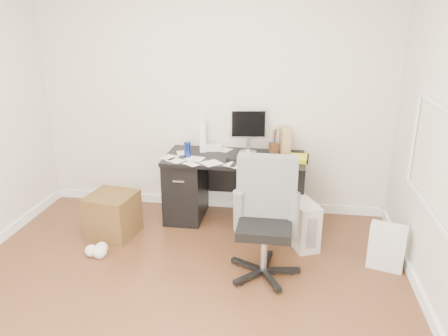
# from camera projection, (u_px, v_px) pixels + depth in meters

# --- Properties ---
(ground) EXTENTS (4.00, 4.00, 0.00)m
(ground) POSITION_uv_depth(u_px,v_px,m) (170.00, 308.00, 3.46)
(ground) COLOR #4E3019
(ground) RESTS_ON ground
(room_shell) EXTENTS (4.02, 4.02, 2.71)m
(room_shell) POSITION_uv_depth(u_px,v_px,m) (166.00, 100.00, 2.93)
(room_shell) COLOR beige
(room_shell) RESTS_ON ground
(desk) EXTENTS (1.50, 0.70, 0.75)m
(desk) POSITION_uv_depth(u_px,v_px,m) (234.00, 187.00, 4.83)
(desk) COLOR black
(desk) RESTS_ON ground
(loose_papers) EXTENTS (1.10, 0.60, 0.00)m
(loose_papers) POSITION_uv_depth(u_px,v_px,m) (216.00, 157.00, 4.69)
(loose_papers) COLOR white
(loose_papers) RESTS_ON desk
(lcd_monitor) EXTENTS (0.43, 0.28, 0.51)m
(lcd_monitor) POSITION_uv_depth(u_px,v_px,m) (248.00, 131.00, 4.73)
(lcd_monitor) COLOR silver
(lcd_monitor) RESTS_ON desk
(keyboard) EXTENTS (0.49, 0.23, 0.03)m
(keyboard) POSITION_uv_depth(u_px,v_px,m) (249.00, 159.00, 4.58)
(keyboard) COLOR black
(keyboard) RESTS_ON desk
(computer_mouse) EXTENTS (0.05, 0.05, 0.05)m
(computer_mouse) POSITION_uv_depth(u_px,v_px,m) (278.00, 159.00, 4.56)
(computer_mouse) COLOR silver
(computer_mouse) RESTS_ON desk
(travel_mug) EXTENTS (0.08, 0.08, 0.16)m
(travel_mug) POSITION_uv_depth(u_px,v_px,m) (187.00, 149.00, 4.68)
(travel_mug) COLOR navy
(travel_mug) RESTS_ON desk
(white_binder) EXTENTS (0.19, 0.31, 0.33)m
(white_binder) POSITION_uv_depth(u_px,v_px,m) (202.00, 135.00, 4.93)
(white_binder) COLOR white
(white_binder) RESTS_ON desk
(magazine_file) EXTENTS (0.16, 0.26, 0.28)m
(magazine_file) POSITION_uv_depth(u_px,v_px,m) (285.00, 141.00, 4.79)
(magazine_file) COLOR #A57E4F
(magazine_file) RESTS_ON desk
(pen_cup) EXTENTS (0.15, 0.15, 0.26)m
(pen_cup) POSITION_uv_depth(u_px,v_px,m) (274.00, 141.00, 4.81)
(pen_cup) COLOR #502916
(pen_cup) RESTS_ON desk
(yellow_book) EXTENTS (0.20, 0.25, 0.04)m
(yellow_book) POSITION_uv_depth(u_px,v_px,m) (299.00, 158.00, 4.58)
(yellow_book) COLOR yellow
(yellow_book) RESTS_ON desk
(paper_remote) EXTENTS (0.28, 0.26, 0.02)m
(paper_remote) POSITION_uv_depth(u_px,v_px,m) (236.00, 165.00, 4.43)
(paper_remote) COLOR white
(paper_remote) RESTS_ON desk
(office_chair) EXTENTS (0.60, 0.60, 1.06)m
(office_chair) POSITION_uv_depth(u_px,v_px,m) (265.00, 221.00, 3.73)
(office_chair) COLOR #555855
(office_chair) RESTS_ON ground
(pc_tower) EXTENTS (0.38, 0.52, 0.47)m
(pc_tower) POSITION_uv_depth(u_px,v_px,m) (301.00, 222.00, 4.36)
(pc_tower) COLOR #B0AA9F
(pc_tower) RESTS_ON ground
(shopping_bag) EXTENTS (0.36, 0.30, 0.42)m
(shopping_bag) POSITION_uv_depth(u_px,v_px,m) (387.00, 247.00, 3.95)
(shopping_bag) COLOR silver
(shopping_bag) RESTS_ON ground
(wicker_basket) EXTENTS (0.52, 0.52, 0.45)m
(wicker_basket) POSITION_uv_depth(u_px,v_px,m) (113.00, 215.00, 4.55)
(wicker_basket) COLOR #452A14
(wicker_basket) RESTS_ON ground
(desk_printer) EXTENTS (0.34, 0.30, 0.18)m
(desk_printer) POSITION_uv_depth(u_px,v_px,m) (190.00, 203.00, 5.17)
(desk_printer) COLOR slate
(desk_printer) RESTS_ON ground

